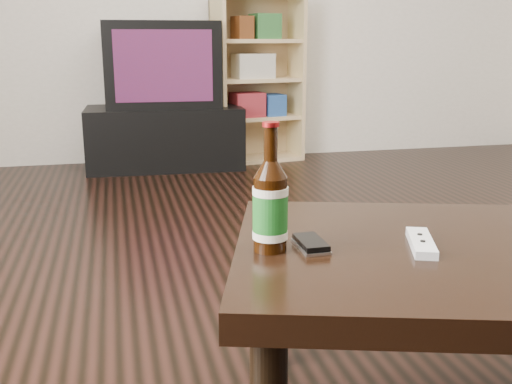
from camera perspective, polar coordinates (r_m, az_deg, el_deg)
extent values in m
cube|color=black|center=(1.88, 18.00, -14.07)|extent=(5.00, 6.00, 0.01)
cube|color=black|center=(4.20, -8.67, 5.20)|extent=(1.07, 0.57, 0.42)
cube|color=black|center=(4.15, -8.92, 11.90)|extent=(0.77, 0.50, 0.56)
cube|color=maroon|center=(3.92, -8.78, 11.76)|extent=(0.62, 0.03, 0.45)
cube|color=tan|center=(4.24, -3.63, 10.51)|extent=(0.07, 0.29, 1.17)
cube|color=tan|center=(4.47, 3.80, 10.70)|extent=(0.07, 0.29, 1.17)
cube|color=tan|center=(4.42, 0.18, 3.23)|extent=(0.67, 0.39, 0.03)
cube|color=tan|center=(4.47, -0.48, 10.73)|extent=(0.62, 0.13, 1.17)
cube|color=tan|center=(4.37, 0.18, 7.10)|extent=(0.61, 0.35, 0.03)
cube|color=tan|center=(4.35, 0.18, 10.63)|extent=(0.61, 0.35, 0.03)
cube|color=tan|center=(4.34, 0.19, 14.19)|extent=(0.61, 0.35, 0.03)
cube|color=maroon|center=(4.31, -0.84, 8.32)|extent=(0.24, 0.21, 0.17)
cube|color=#234B8E|center=(4.39, 1.58, 8.31)|extent=(0.17, 0.20, 0.15)
cube|color=beige|center=(4.31, -0.28, 11.91)|extent=(0.30, 0.22, 0.17)
cube|color=#2B622C|center=(4.34, 0.85, 15.49)|extent=(0.21, 0.21, 0.17)
cube|color=#592C12|center=(4.27, -1.33, 15.38)|extent=(0.14, 0.19, 0.15)
cylinder|color=black|center=(1.63, 1.89, -10.15)|extent=(0.09, 0.09, 0.38)
cylinder|color=black|center=(1.22, 1.37, -2.13)|extent=(0.09, 0.09, 0.15)
cylinder|color=#165819|center=(1.22, 1.37, -1.99)|extent=(0.10, 0.10, 0.10)
cylinder|color=beige|center=(1.21, 1.38, 0.12)|extent=(0.10, 0.10, 0.02)
cylinder|color=beige|center=(1.24, 1.35, -4.05)|extent=(0.10, 0.10, 0.02)
cone|color=black|center=(1.20, 1.39, 2.20)|extent=(0.09, 0.09, 0.03)
cylinder|color=black|center=(1.19, 1.41, 4.62)|extent=(0.04, 0.04, 0.07)
cylinder|color=maroon|center=(1.19, 1.42, 6.48)|extent=(0.05, 0.05, 0.01)
cube|color=#B3B3B5|center=(1.27, 5.23, -5.18)|extent=(0.06, 0.11, 0.01)
cube|color=black|center=(1.26, 5.24, -4.85)|extent=(0.05, 0.10, 0.02)
cylinder|color=#B3B3B5|center=(1.23, 5.71, -5.03)|extent=(0.02, 0.02, 0.00)
cube|color=silver|center=(1.31, 15.47, -4.69)|extent=(0.10, 0.17, 0.02)
cylinder|color=black|center=(1.33, 15.33, -3.91)|extent=(0.01, 0.01, 0.00)
cylinder|color=black|center=(1.29, 15.61, -4.53)|extent=(0.01, 0.01, 0.00)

